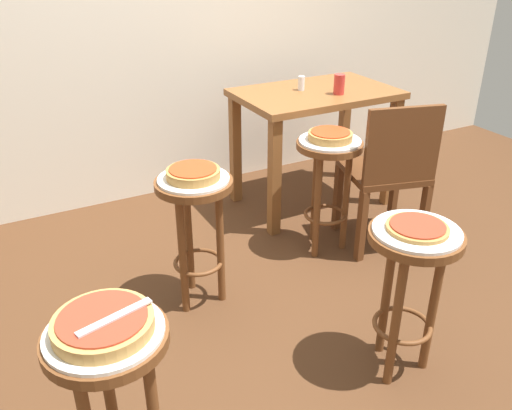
% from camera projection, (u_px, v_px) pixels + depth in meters
% --- Properties ---
extents(ground_plane, '(6.00, 6.00, 0.00)m').
position_uv_depth(ground_plane, '(283.00, 320.00, 2.49)').
color(ground_plane, '#4C2D19').
extents(stool_foreground, '(0.35, 0.35, 0.64)m').
position_uv_depth(stool_foreground, '(112.00, 381.00, 1.54)').
color(stool_foreground, brown).
rests_on(stool_foreground, ground_plane).
extents(serving_plate_foreground, '(0.33, 0.33, 0.01)m').
position_uv_depth(serving_plate_foreground, '(104.00, 332.00, 1.46)').
color(serving_plate_foreground, white).
rests_on(serving_plate_foreground, stool_foreground).
extents(pizza_foreground, '(0.28, 0.28, 0.05)m').
position_uv_depth(pizza_foreground, '(103.00, 324.00, 1.44)').
color(pizza_foreground, tan).
rests_on(pizza_foreground, serving_plate_foreground).
extents(stool_middle, '(0.35, 0.35, 0.64)m').
position_uv_depth(stool_middle, '(410.00, 272.00, 2.03)').
color(stool_middle, brown).
rests_on(stool_middle, ground_plane).
extents(serving_plate_middle, '(0.32, 0.32, 0.01)m').
position_uv_depth(serving_plate_middle, '(417.00, 231.00, 1.95)').
color(serving_plate_middle, silver).
rests_on(serving_plate_middle, stool_middle).
extents(pizza_middle, '(0.23, 0.23, 0.02)m').
position_uv_depth(pizza_middle, '(417.00, 227.00, 1.94)').
color(pizza_middle, '#B78442').
rests_on(pizza_middle, serving_plate_middle).
extents(stool_leftside, '(0.35, 0.35, 0.64)m').
position_uv_depth(stool_leftside, '(196.00, 215.00, 2.43)').
color(stool_leftside, brown).
rests_on(stool_leftside, ground_plane).
extents(serving_plate_leftside, '(0.32, 0.32, 0.01)m').
position_uv_depth(serving_plate_leftside, '(193.00, 179.00, 2.35)').
color(serving_plate_leftside, white).
rests_on(serving_plate_leftside, stool_leftside).
extents(pizza_leftside, '(0.24, 0.24, 0.05)m').
position_uv_depth(pizza_leftside, '(193.00, 173.00, 2.34)').
color(pizza_leftside, '#B78442').
rests_on(pizza_leftside, serving_plate_leftside).
extents(stool_rear, '(0.35, 0.35, 0.64)m').
position_uv_depth(stool_rear, '(328.00, 173.00, 2.86)').
color(stool_rear, brown).
rests_on(stool_rear, ground_plane).
extents(serving_plate_rear, '(0.32, 0.32, 0.01)m').
position_uv_depth(serving_plate_rear, '(330.00, 141.00, 2.78)').
color(serving_plate_rear, silver).
rests_on(serving_plate_rear, stool_rear).
extents(pizza_rear, '(0.23, 0.23, 0.05)m').
position_uv_depth(pizza_rear, '(330.00, 136.00, 2.77)').
color(pizza_rear, '#B78442').
rests_on(pizza_rear, serving_plate_rear).
extents(dining_table, '(0.96, 0.61, 0.75)m').
position_uv_depth(dining_table, '(315.00, 112.00, 3.32)').
color(dining_table, brown).
rests_on(dining_table, ground_plane).
extents(cup_near_edge, '(0.06, 0.06, 0.12)m').
position_uv_depth(cup_near_edge, '(339.00, 84.00, 3.16)').
color(cup_near_edge, red).
rests_on(cup_near_edge, dining_table).
extents(condiment_shaker, '(0.04, 0.04, 0.08)m').
position_uv_depth(condiment_shaker, '(301.00, 83.00, 3.25)').
color(condiment_shaker, white).
rests_on(condiment_shaker, dining_table).
extents(wooden_chair, '(0.49, 0.49, 0.85)m').
position_uv_depth(wooden_chair, '(389.00, 171.00, 2.88)').
color(wooden_chair, '#5B3319').
rests_on(wooden_chair, ground_plane).
extents(pizza_server_knife, '(0.22, 0.08, 0.01)m').
position_uv_depth(pizza_server_knife, '(115.00, 317.00, 1.43)').
color(pizza_server_knife, silver).
rests_on(pizza_server_knife, pizza_foreground).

